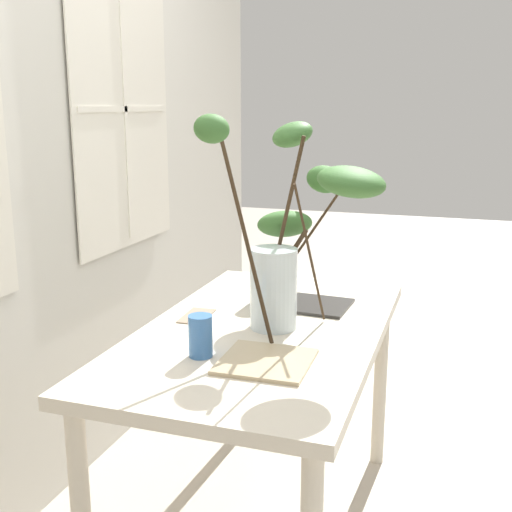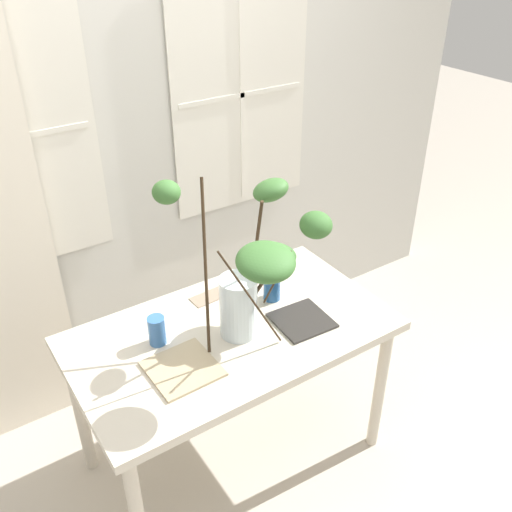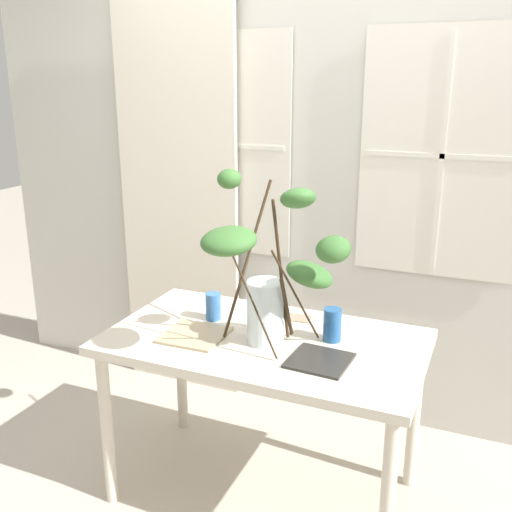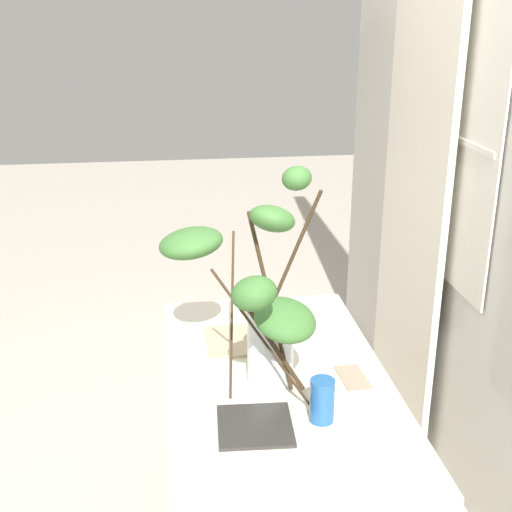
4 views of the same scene
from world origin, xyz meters
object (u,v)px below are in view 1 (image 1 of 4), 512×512
(vase_with_branches, at_px, (293,232))
(drinking_glass_blue_left, at_px, (201,336))
(dining_table, at_px, (262,353))
(drinking_glass_blue_right, at_px, (262,284))
(plate_square_right, at_px, (317,305))
(plate_square_left, at_px, (266,361))

(vase_with_branches, distance_m, drinking_glass_blue_left, 0.47)
(dining_table, xyz_separation_m, drinking_glass_blue_right, (0.27, 0.09, 0.16))
(vase_with_branches, xyz_separation_m, drinking_glass_blue_right, (0.20, 0.17, -0.24))
(drinking_glass_blue_left, height_order, plate_square_right, drinking_glass_blue_left)
(drinking_glass_blue_right, height_order, plate_square_left, drinking_glass_blue_right)
(dining_table, xyz_separation_m, drinking_glass_blue_left, (-0.29, 0.10, 0.15))
(drinking_glass_blue_right, bearing_deg, drinking_glass_blue_left, 179.41)
(plate_square_left, bearing_deg, drinking_glass_blue_left, 92.71)
(plate_square_left, xyz_separation_m, plate_square_right, (0.56, -0.02, -0.00))
(dining_table, relative_size, drinking_glass_blue_right, 9.52)
(drinking_glass_blue_left, bearing_deg, drinking_glass_blue_right, -0.59)
(drinking_glass_blue_left, distance_m, plate_square_right, 0.61)
(plate_square_right, bearing_deg, drinking_glass_blue_left, 159.40)
(plate_square_left, bearing_deg, plate_square_right, -1.74)
(drinking_glass_blue_left, xyz_separation_m, plate_square_left, (0.01, -0.20, -0.06))
(plate_square_left, bearing_deg, drinking_glass_blue_right, 19.21)
(dining_table, height_order, vase_with_branches, vase_with_branches)
(vase_with_branches, relative_size, plate_square_right, 3.10)
(vase_with_branches, bearing_deg, drinking_glass_blue_right, 39.98)
(drinking_glass_blue_left, relative_size, plate_square_right, 0.55)
(plate_square_left, distance_m, plate_square_right, 0.56)
(vase_with_branches, xyz_separation_m, drinking_glass_blue_left, (-0.35, 0.18, -0.25))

